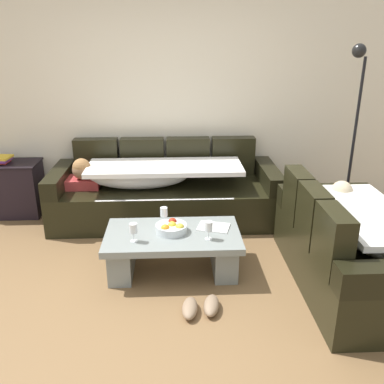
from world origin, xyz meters
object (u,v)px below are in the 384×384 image
at_px(side_cabinet, 11,189).
at_px(book_stack_on_cabinet, 3,159).
at_px(wine_glass_near_left, 133,229).
at_px(floor_lamp, 353,125).
at_px(wine_glass_near_right, 209,227).
at_px(fruit_bowl, 172,228).
at_px(pair_of_shoes, 201,307).
at_px(couch_near_window, 351,248).
at_px(open_magazine, 214,227).
at_px(couch_along_wall, 162,192).
at_px(wine_glass_far_back, 164,213).
at_px(coffee_table, 173,247).

height_order(side_cabinet, book_stack_on_cabinet, book_stack_on_cabinet).
bearing_deg(wine_glass_near_left, floor_lamp, 26.95).
bearing_deg(book_stack_on_cabinet, wine_glass_near_right, -33.97).
xyz_separation_m(fruit_bowl, pair_of_shoes, (0.22, -0.65, -0.38)).
bearing_deg(fruit_bowl, couch_near_window, -10.92).
relative_size(couch_near_window, wine_glass_near_left, 10.27).
xyz_separation_m(open_magazine, pair_of_shoes, (-0.16, -0.72, -0.34)).
distance_m(couch_near_window, wine_glass_near_left, 1.85).
bearing_deg(wine_glass_near_left, pair_of_shoes, -41.66).
distance_m(couch_along_wall, floor_lamp, 2.23).
bearing_deg(pair_of_shoes, side_cabinet, 136.51).
height_order(couch_along_wall, wine_glass_far_back, couch_along_wall).
bearing_deg(side_cabinet, couch_along_wall, -7.13).
relative_size(couch_along_wall, pair_of_shoes, 7.81).
bearing_deg(open_magazine, floor_lamp, 46.44).
bearing_deg(coffee_table, wine_glass_far_back, 112.46).
bearing_deg(floor_lamp, wine_glass_near_right, -145.03).
height_order(couch_near_window, coffee_table, couch_near_window).
relative_size(couch_along_wall, side_cabinet, 3.54).
relative_size(couch_near_window, book_stack_on_cabinet, 7.26).
relative_size(wine_glass_far_back, pair_of_shoes, 0.51).
bearing_deg(book_stack_on_cabinet, couch_along_wall, -6.93).
xyz_separation_m(coffee_table, pair_of_shoes, (0.21, -0.63, -0.19)).
distance_m(couch_near_window, fruit_bowl, 1.55).
xyz_separation_m(wine_glass_near_right, side_cabinet, (-2.22, 1.52, -0.17)).
height_order(couch_near_window, open_magazine, couch_near_window).
relative_size(open_magazine, book_stack_on_cabinet, 1.19).
bearing_deg(open_magazine, wine_glass_far_back, -175.88).
relative_size(coffee_table, wine_glass_far_back, 7.23).
height_order(wine_glass_near_right, side_cabinet, side_cabinet).
height_order(fruit_bowl, wine_glass_near_right, wine_glass_near_right).
bearing_deg(wine_glass_near_left, fruit_bowl, 27.32).
bearing_deg(book_stack_on_cabinet, open_magazine, -29.08).
relative_size(couch_near_window, floor_lamp, 0.87).
height_order(open_magazine, pair_of_shoes, open_magazine).
bearing_deg(floor_lamp, couch_along_wall, 175.91).
relative_size(wine_glass_near_right, side_cabinet, 0.23).
xyz_separation_m(book_stack_on_cabinet, pair_of_shoes, (2.16, -2.01, -0.64)).
height_order(couch_near_window, wine_glass_near_right, couch_near_window).
relative_size(wine_glass_near_left, side_cabinet, 0.23).
bearing_deg(wine_glass_far_back, fruit_bowl, -67.68).
bearing_deg(pair_of_shoes, wine_glass_near_left, 138.34).
distance_m(wine_glass_far_back, book_stack_on_cabinet, 2.23).
bearing_deg(pair_of_shoes, book_stack_on_cabinet, 137.03).
bearing_deg(floor_lamp, open_magazine, -149.72).
bearing_deg(wine_glass_near_left, side_cabinet, 135.92).
xyz_separation_m(couch_along_wall, side_cabinet, (-1.79, 0.22, -0.01)).
distance_m(coffee_table, fruit_bowl, 0.18).
bearing_deg(side_cabinet, pair_of_shoes, -43.49).
bearing_deg(open_magazine, pair_of_shoes, -86.69).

